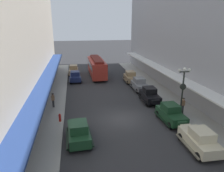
# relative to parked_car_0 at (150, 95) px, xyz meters

# --- Properties ---
(ground_plane) EXTENTS (200.00, 200.00, 0.00)m
(ground_plane) POSITION_rel_parked_car_0_xyz_m (-4.54, -4.19, -0.94)
(ground_plane) COLOR #2D2D30
(sidewalk_left) EXTENTS (3.00, 60.00, 0.15)m
(sidewalk_left) POSITION_rel_parked_car_0_xyz_m (-12.04, -4.19, -0.87)
(sidewalk_left) COLOR #A8A59E
(sidewalk_left) RESTS_ON ground
(sidewalk_right) EXTENTS (3.00, 60.00, 0.15)m
(sidewalk_right) POSITION_rel_parked_car_0_xyz_m (2.96, -4.19, -0.87)
(sidewalk_right) COLOR #A8A59E
(sidewalk_right) RESTS_ON ground
(building_row_left) EXTENTS (4.30, 60.00, 17.24)m
(building_row_left) POSITION_rel_parked_car_0_xyz_m (-14.77, -4.19, 7.68)
(building_row_left) COLOR #B2A899
(building_row_left) RESTS_ON ground
(parked_car_0) EXTENTS (2.26, 4.30, 1.84)m
(parked_car_0) POSITION_rel_parked_car_0_xyz_m (0.00, 0.00, 0.00)
(parked_car_0) COLOR black
(parked_car_0) RESTS_ON ground
(parked_car_1) EXTENTS (2.25, 4.30, 1.84)m
(parked_car_1) POSITION_rel_parked_car_0_xyz_m (0.14, -5.72, 0.00)
(parked_car_1) COLOR #193D23
(parked_car_1) RESTS_ON ground
(parked_car_2) EXTENTS (2.19, 4.28, 1.84)m
(parked_car_2) POSITION_rel_parked_car_0_xyz_m (-9.17, 11.30, 0.00)
(parked_car_2) COLOR #19234C
(parked_car_2) RESTS_ON ground
(parked_car_3) EXTENTS (2.31, 4.32, 1.84)m
(parked_car_3) POSITION_rel_parked_car_0_xyz_m (-9.11, -7.77, 0.00)
(parked_car_3) COLOR #193D23
(parked_car_3) RESTS_ON ground
(parked_car_4) EXTENTS (2.23, 4.29, 1.84)m
(parked_car_4) POSITION_rel_parked_car_0_xyz_m (-0.00, 9.25, 0.00)
(parked_car_4) COLOR #997F5B
(parked_car_4) RESTS_ON ground
(parked_car_5) EXTENTS (2.19, 4.28, 1.84)m
(parked_car_5) POSITION_rel_parked_car_0_xyz_m (0.16, 4.81, 0.00)
(parked_car_5) COLOR slate
(parked_car_5) RESTS_ON ground
(parked_car_6) EXTENTS (2.24, 4.30, 1.84)m
(parked_car_6) POSITION_rel_parked_car_0_xyz_m (-9.41, 16.30, 0.00)
(parked_car_6) COLOR #997F5B
(parked_car_6) RESTS_ON ground
(parked_car_7) EXTENTS (2.22, 4.29, 1.84)m
(parked_car_7) POSITION_rel_parked_car_0_xyz_m (0.17, -10.67, 0.00)
(parked_car_7) COLOR beige
(parked_car_7) RESTS_ON ground
(streetcar) EXTENTS (2.62, 9.63, 3.46)m
(streetcar) POSITION_rel_parked_car_0_xyz_m (-5.16, 14.18, 0.96)
(streetcar) COLOR #A52D23
(streetcar) RESTS_ON ground
(lamp_post_with_clock) EXTENTS (1.42, 0.44, 5.16)m
(lamp_post_with_clock) POSITION_rel_parked_car_0_xyz_m (1.86, -4.45, 2.04)
(lamp_post_with_clock) COLOR black
(lamp_post_with_clock) RESTS_ON sidewalk_right
(fire_hydrant) EXTENTS (0.24, 0.24, 0.82)m
(fire_hydrant) POSITION_rel_parked_car_0_xyz_m (-10.89, -3.92, -0.38)
(fire_hydrant) COLOR #B21E19
(fire_hydrant) RESTS_ON sidewalk_left
(pedestrian_0) EXTENTS (0.36, 0.28, 1.67)m
(pedestrian_0) POSITION_rel_parked_car_0_xyz_m (2.26, -4.15, 0.07)
(pedestrian_0) COLOR #2D2D33
(pedestrian_0) RESTS_ON sidewalk_right
(pedestrian_1) EXTENTS (0.36, 0.28, 1.67)m
(pedestrian_1) POSITION_rel_parked_car_0_xyz_m (-11.84, 0.01, 0.07)
(pedestrian_1) COLOR #2D2D33
(pedestrian_1) RESTS_ON sidewalk_left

